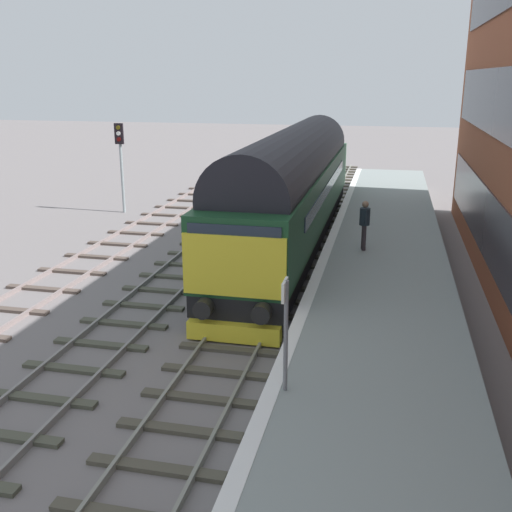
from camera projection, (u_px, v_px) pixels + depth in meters
ground_plane at (255, 308)px, 17.66m from camera, size 140.00×140.00×0.00m
track_main at (255, 306)px, 17.64m from camera, size 2.50×60.00×0.15m
track_adjacent_west at (152, 298)px, 18.31m from camera, size 2.50×60.00×0.15m
track_adjacent_far_west at (43, 289)px, 19.08m from camera, size 2.50×60.00×0.15m
station_platform at (381, 301)px, 16.76m from camera, size 4.00×44.00×1.01m
diesel_locomotive at (293, 186)px, 23.15m from camera, size 2.74×18.47×4.68m
signal_post_mid at (121, 156)px, 29.29m from camera, size 0.44×0.22×4.39m
platform_number_sign at (285, 319)px, 10.64m from camera, size 0.10×0.44×2.11m
waiting_passenger at (365, 221)px, 19.69m from camera, size 0.39×0.50×1.64m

